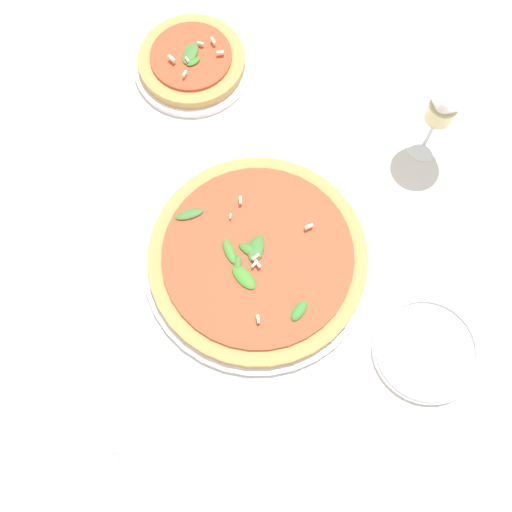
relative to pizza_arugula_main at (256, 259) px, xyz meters
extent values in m
plane|color=silver|center=(-0.01, 0.00, -0.02)|extent=(6.00, 6.00, 0.00)
cylinder|color=white|center=(0.00, 0.00, -0.01)|extent=(0.35, 0.35, 0.01)
cylinder|color=tan|center=(0.00, 0.00, 0.00)|extent=(0.33, 0.33, 0.02)
cylinder|color=#C64728|center=(0.00, 0.00, 0.02)|extent=(0.29, 0.29, 0.01)
ellipsoid|color=#3F7032|center=(-0.09, -0.08, 0.02)|extent=(0.02, 0.04, 0.01)
ellipsoid|color=#3A752A|center=(-0.01, -0.01, 0.02)|extent=(0.04, 0.04, 0.01)
ellipsoid|color=#36712D|center=(0.00, 0.00, 0.02)|extent=(0.05, 0.04, 0.01)
ellipsoid|color=#3E8228|center=(0.03, -0.03, 0.02)|extent=(0.05, 0.04, 0.01)
ellipsoid|color=#3C722B|center=(0.01, -0.03, 0.02)|extent=(0.03, 0.02, 0.01)
ellipsoid|color=#3D7E2C|center=(-0.02, -0.04, 0.02)|extent=(0.04, 0.02, 0.01)
ellipsoid|color=#327C2F|center=(0.10, 0.03, 0.02)|extent=(0.03, 0.04, 0.01)
cube|color=beige|center=(0.02, 0.00, 0.03)|extent=(0.01, 0.01, 0.01)
cube|color=beige|center=(-0.07, -0.02, 0.03)|extent=(0.01, 0.01, 0.00)
cube|color=beige|center=(-0.02, 0.09, 0.03)|extent=(0.01, 0.01, 0.01)
cube|color=beige|center=(-0.09, 0.00, 0.03)|extent=(0.01, 0.01, 0.01)
cube|color=beige|center=(0.01, 0.00, 0.03)|extent=(0.01, 0.01, 0.01)
cube|color=beige|center=(0.02, -0.01, 0.03)|extent=(0.01, 0.01, 0.01)
cube|color=beige|center=(0.10, -0.03, 0.03)|extent=(0.01, 0.01, 0.01)
cylinder|color=white|center=(-0.37, 0.00, -0.01)|extent=(0.20, 0.20, 0.01)
cylinder|color=tan|center=(-0.37, 0.00, 0.00)|extent=(0.18, 0.18, 0.02)
cylinder|color=#C64728|center=(-0.37, 0.00, 0.02)|extent=(0.14, 0.14, 0.01)
ellipsoid|color=#31812C|center=(-0.38, 0.00, 0.02)|extent=(0.02, 0.03, 0.01)
ellipsoid|color=#34802B|center=(-0.36, 0.00, 0.02)|extent=(0.02, 0.03, 0.01)
ellipsoid|color=#3E7632|center=(-0.38, 0.00, 0.02)|extent=(0.05, 0.05, 0.01)
cube|color=beige|center=(-0.36, 0.05, 0.03)|extent=(0.01, 0.01, 0.01)
cube|color=beige|center=(-0.36, -0.01, 0.03)|extent=(0.01, 0.01, 0.01)
cube|color=beige|center=(-0.34, -0.02, 0.03)|extent=(0.01, 0.01, 0.01)
cube|color=beige|center=(-0.37, -0.03, 0.03)|extent=(0.01, 0.01, 0.01)
cube|color=beige|center=(-0.38, 0.05, 0.03)|extent=(0.01, 0.01, 0.01)
cube|color=beige|center=(-0.39, 0.02, 0.03)|extent=(0.01, 0.01, 0.01)
cylinder|color=white|center=(-0.11, 0.33, -0.02)|extent=(0.06, 0.06, 0.00)
cylinder|color=white|center=(-0.11, 0.33, 0.02)|extent=(0.01, 0.01, 0.08)
cone|color=white|center=(-0.11, 0.33, 0.11)|extent=(0.08, 0.08, 0.09)
cylinder|color=beige|center=(-0.11, 0.33, 0.08)|extent=(0.04, 0.04, 0.03)
cube|color=white|center=(0.28, -0.23, -0.01)|extent=(0.15, 0.12, 0.01)
cube|color=silver|center=(0.26, -0.24, -0.01)|extent=(0.12, 0.06, 0.00)
cylinder|color=white|center=(0.21, 0.20, -0.01)|extent=(0.16, 0.16, 0.01)
torus|color=white|center=(0.21, 0.20, 0.00)|extent=(0.16, 0.16, 0.01)
camera|label=1|loc=(0.28, -0.09, 0.86)|focal=42.00mm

